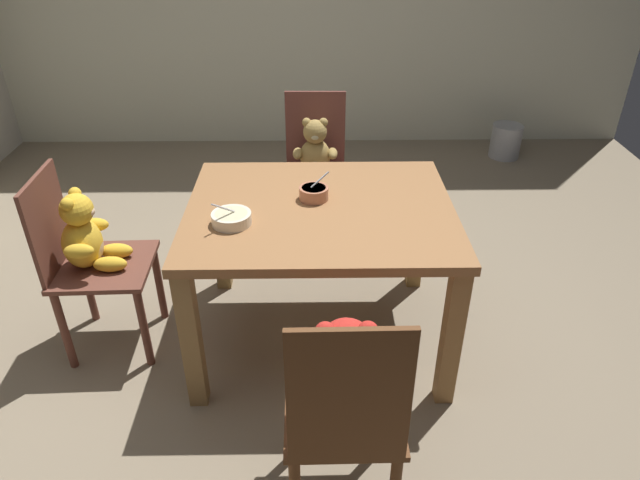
% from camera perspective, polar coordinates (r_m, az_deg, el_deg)
% --- Properties ---
extents(ground_plane, '(5.20, 5.20, 0.04)m').
position_cam_1_polar(ground_plane, '(2.80, 0.02, -9.73)').
color(ground_plane, '#7E705A').
extents(dining_table, '(1.13, 0.93, 0.70)m').
position_cam_1_polar(dining_table, '(2.44, 0.02, 1.15)').
color(dining_table, '#8E5F38').
rests_on(dining_table, ground_plane).
extents(teddy_chair_far_center, '(0.38, 0.41, 0.88)m').
position_cam_1_polar(teddy_chair_far_center, '(3.28, -0.49, 8.04)').
color(teddy_chair_far_center, brown).
rests_on(teddy_chair_far_center, ground_plane).
extents(teddy_chair_near_left, '(0.42, 0.41, 0.86)m').
position_cam_1_polar(teddy_chair_near_left, '(2.63, -22.42, -0.66)').
color(teddy_chair_near_left, brown).
rests_on(teddy_chair_near_left, ground_plane).
extents(teddy_chair_near_front, '(0.37, 0.40, 0.92)m').
position_cam_1_polar(teddy_chair_near_front, '(1.75, 2.52, -15.04)').
color(teddy_chair_near_front, brown).
rests_on(teddy_chair_near_front, ground_plane).
extents(porridge_bowl_terracotta_center, '(0.13, 0.13, 0.12)m').
position_cam_1_polar(porridge_bowl_terracotta_center, '(2.43, -0.63, 4.78)').
color(porridge_bowl_terracotta_center, '#B26E50').
rests_on(porridge_bowl_terracotta_center, dining_table).
extents(porridge_bowl_cream_near_left, '(0.16, 0.16, 0.12)m').
position_cam_1_polar(porridge_bowl_cream_near_left, '(2.27, -8.91, 2.18)').
color(porridge_bowl_cream_near_left, beige).
rests_on(porridge_bowl_cream_near_left, dining_table).
extents(metal_pail, '(0.24, 0.24, 0.26)m').
position_cam_1_polar(metal_pail, '(4.83, 18.20, 9.45)').
color(metal_pail, '#93969B').
rests_on(metal_pail, ground_plane).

